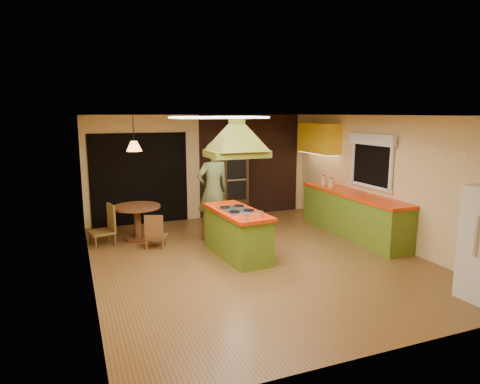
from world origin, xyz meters
name	(u,v)px	position (x,y,z in m)	size (l,w,h in m)	color
ground	(257,259)	(0.00, 0.00, 0.00)	(6.50, 6.50, 0.00)	brown
room_walls	(257,189)	(0.00, 0.00, 1.25)	(5.50, 6.50, 6.50)	beige
ceiling_plane	(258,116)	(0.00, 0.00, 2.50)	(6.50, 6.50, 0.00)	silver
brick_panel	(250,165)	(1.25, 3.23, 1.25)	(2.64, 0.03, 2.50)	#381E14
nook_opening	(140,179)	(-1.50, 3.23, 1.05)	(2.20, 0.03, 2.10)	black
right_counter	(352,214)	(2.45, 0.60, 0.46)	(0.62, 3.05, 0.92)	olive
upper_cabinets	(318,138)	(2.57, 2.20, 1.95)	(0.34, 1.40, 0.70)	yellow
window_right	(372,152)	(2.70, 0.40, 1.77)	(0.12, 1.35, 1.06)	black
fluor_panel	(219,117)	(-1.10, -1.20, 2.48)	(1.20, 0.60, 0.03)	white
kitchen_island	(237,233)	(-0.26, 0.28, 0.43)	(0.79, 1.73, 0.86)	olive
range_hood	(237,130)	(-0.26, 0.28, 2.25)	(1.01, 0.73, 0.79)	#5F6519
man	(213,191)	(-0.31, 1.47, 0.99)	(0.72, 0.47, 1.98)	#4A562D
wall_oven	(232,180)	(0.66, 2.95, 0.94)	(0.66, 0.64, 1.88)	#442915
dining_table	(137,216)	(-1.77, 1.98, 0.49)	(0.94, 0.94, 0.71)	brown
chair_left	(102,225)	(-2.47, 1.88, 0.39)	(0.43, 0.43, 0.79)	brown
chair_near	(156,230)	(-1.52, 1.33, 0.33)	(0.37, 0.37, 0.67)	brown
pendant_lamp	(134,146)	(-1.77, 1.98, 1.90)	(0.30, 0.30, 0.20)	#FF9E3F
canister_large	(324,181)	(2.40, 1.64, 1.02)	(0.13, 0.13, 0.20)	beige
canister_medium	(324,181)	(2.40, 1.64, 1.02)	(0.14, 0.14, 0.19)	beige
canister_small	(331,183)	(2.40, 1.33, 1.01)	(0.13, 0.13, 0.18)	#F5E6C5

